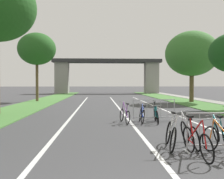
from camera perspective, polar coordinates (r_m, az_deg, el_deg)
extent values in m
cube|color=#477A38|center=(25.58, -15.42, -2.73)|extent=(3.25, 53.88, 0.05)
cube|color=#477A38|center=(26.38, 15.99, -2.61)|extent=(3.25, 53.88, 0.05)
cube|color=gray|center=(27.26, 20.83, -2.49)|extent=(1.61, 53.88, 0.08)
cube|color=silver|center=(18.59, 1.71, -4.26)|extent=(0.14, 31.17, 0.01)
cube|color=silver|center=(19.06, 10.68, -4.14)|extent=(0.14, 31.17, 0.01)
cube|color=silver|center=(18.59, -7.48, -4.27)|extent=(0.14, 31.17, 0.01)
cube|color=#2D2D30|center=(47.58, -1.08, 6.19)|extent=(19.36, 3.32, 0.60)
cube|color=gray|center=(47.86, -10.79, 2.46)|extent=(2.34, 2.40, 5.54)
cube|color=gray|center=(48.35, 8.54, 2.45)|extent=(2.34, 2.40, 5.54)
cylinder|color=brown|center=(27.34, -15.95, 1.51)|extent=(0.27, 0.27, 3.85)
ellipsoid|color=#23561E|center=(27.56, -16.00, 8.47)|extent=(3.77, 3.77, 3.20)
cylinder|color=brown|center=(26.19, 16.89, 0.34)|extent=(0.41, 0.41, 2.77)
ellipsoid|color=#38702D|center=(26.34, 16.94, 7.47)|extent=(5.03, 5.03, 4.28)
cylinder|color=#ADADB2|center=(7.28, 15.97, -8.94)|extent=(0.04, 0.04, 1.05)
cube|color=#ADADB2|center=(7.39, 15.94, -12.83)|extent=(0.06, 0.44, 0.03)
cylinder|color=#ADADB2|center=(7.73, 23.22, -11.01)|extent=(2.02, 0.05, 0.04)
cylinder|color=#ADADB2|center=(7.38, 18.48, -8.11)|extent=(0.02, 0.02, 0.87)
cylinder|color=#ADADB2|center=(7.51, 20.91, -7.97)|extent=(0.02, 0.02, 0.87)
cylinder|color=#ADADB2|center=(12.66, 4.63, -4.53)|extent=(0.04, 0.04, 1.05)
cube|color=#ADADB2|center=(12.72, 4.62, -6.81)|extent=(0.08, 0.44, 0.03)
cylinder|color=#ADADB2|center=(13.17, 13.35, -4.33)|extent=(0.04, 0.04, 1.05)
cube|color=#ADADB2|center=(13.23, 13.33, -6.53)|extent=(0.08, 0.44, 0.03)
cylinder|color=#ADADB2|center=(12.84, 9.08, -2.20)|extent=(2.02, 0.14, 0.04)
cylinder|color=#ADADB2|center=(12.92, 9.07, -5.96)|extent=(2.02, 0.14, 0.04)
cylinder|color=#ADADB2|center=(12.71, 6.13, -4.10)|extent=(0.02, 0.02, 0.87)
cylinder|color=#ADADB2|center=(12.79, 7.61, -4.07)|extent=(0.02, 0.02, 0.87)
cylinder|color=#ADADB2|center=(12.87, 9.08, -4.04)|extent=(0.02, 0.02, 0.87)
cylinder|color=#ADADB2|center=(12.96, 10.52, -4.01)|extent=(0.02, 0.02, 0.87)
cylinder|color=#ADADB2|center=(13.06, 11.95, -3.97)|extent=(0.02, 0.02, 0.87)
torus|color=black|center=(12.83, 9.28, -5.45)|extent=(0.17, 0.62, 0.61)
torus|color=black|center=(11.84, 9.83, -6.02)|extent=(0.17, 0.62, 0.61)
cylinder|color=#197A7F|center=(12.32, 9.41, -4.50)|extent=(0.19, 0.97, 0.56)
cylinder|color=#197A7F|center=(12.52, 9.34, -4.68)|extent=(0.09, 0.12, 0.50)
cylinder|color=#197A7F|center=(12.67, 9.37, -5.64)|extent=(0.06, 0.33, 0.07)
cylinder|color=#197A7F|center=(11.83, 9.69, -4.75)|extent=(0.09, 0.10, 0.53)
cube|color=black|center=(12.53, 9.21, -3.53)|extent=(0.13, 0.25, 0.06)
cylinder|color=#99999E|center=(11.83, 9.55, -3.47)|extent=(0.50, 0.08, 0.08)
torus|color=black|center=(11.66, 3.44, -6.10)|extent=(0.21, 0.62, 0.62)
torus|color=black|center=(12.64, 2.14, -5.53)|extent=(0.21, 0.62, 0.62)
cylinder|color=#662884|center=(12.10, 2.94, -4.35)|extent=(0.15, 0.99, 0.66)
cylinder|color=#662884|center=(11.91, 3.18, -4.63)|extent=(0.13, 0.11, 0.64)
cylinder|color=#662884|center=(11.82, 3.21, -6.12)|extent=(0.09, 0.33, 0.07)
cylinder|color=#662884|center=(12.59, 2.32, -4.12)|extent=(0.11, 0.08, 0.63)
cube|color=black|center=(11.86, 3.38, -3.12)|extent=(0.14, 0.25, 0.06)
cylinder|color=#99999E|center=(12.54, 2.49, -2.71)|extent=(0.43, 0.10, 0.07)
torus|color=black|center=(7.40, 17.66, -10.20)|extent=(0.20, 0.70, 0.69)
torus|color=black|center=(8.32, 15.51, -8.91)|extent=(0.20, 0.70, 0.69)
cylinder|color=#B7B7BC|center=(7.76, 16.15, -7.28)|extent=(0.13, 0.96, 0.67)
cylinder|color=#B7B7BC|center=(7.61, 16.68, -8.16)|extent=(0.16, 0.11, 0.56)
cylinder|color=#B7B7BC|center=(7.55, 17.31, -10.16)|extent=(0.05, 0.32, 0.08)
cylinder|color=#B7B7BC|center=(8.23, 15.15, -6.79)|extent=(0.17, 0.09, 0.64)
cube|color=black|center=(7.52, 16.37, -6.14)|extent=(0.12, 0.24, 0.07)
cylinder|color=#99999E|center=(8.15, 14.79, -4.62)|extent=(0.45, 0.05, 0.12)
torus|color=black|center=(12.80, 9.67, -5.32)|extent=(0.28, 0.69, 0.67)
torus|color=black|center=(13.84, 9.51, -4.82)|extent=(0.28, 0.69, 0.67)
cylinder|color=black|center=(13.26, 9.36, -3.77)|extent=(0.11, 1.02, 0.64)
cylinder|color=black|center=(13.07, 9.42, -4.03)|extent=(0.17, 0.10, 0.63)
cylinder|color=black|center=(12.97, 9.67, -5.34)|extent=(0.10, 0.34, 0.08)
cylinder|color=black|center=(13.78, 9.28, -3.58)|extent=(0.16, 0.07, 0.61)
cube|color=black|center=(13.00, 9.17, -2.68)|extent=(0.15, 0.26, 0.07)
cylinder|color=#99999E|center=(13.73, 9.06, -2.33)|extent=(0.49, 0.12, 0.12)
torus|color=black|center=(7.60, 20.50, -9.97)|extent=(0.29, 0.69, 0.67)
cylinder|color=orange|center=(7.56, 20.88, -8.02)|extent=(0.13, 0.07, 0.53)
cylinder|color=#99999E|center=(7.52, 21.26, -6.04)|extent=(0.43, 0.13, 0.09)
torus|color=black|center=(7.27, 16.29, -10.39)|extent=(0.17, 0.70, 0.69)
torus|color=black|center=(6.40, 19.82, -12.03)|extent=(0.17, 0.70, 0.69)
cylinder|color=red|center=(6.78, 17.57, -8.46)|extent=(0.05, 0.95, 0.68)
cylinder|color=red|center=(6.95, 16.96, -8.47)|extent=(0.14, 0.11, 0.70)
cylinder|color=red|center=(7.13, 16.82, -10.83)|extent=(0.06, 0.32, 0.08)
cylinder|color=red|center=(6.34, 19.43, -9.15)|extent=(0.12, 0.09, 0.65)
cube|color=black|center=(6.91, 16.55, -5.61)|extent=(0.12, 0.25, 0.06)
cylinder|color=#99999E|center=(6.30, 19.03, -6.23)|extent=(0.43, 0.06, 0.08)
torus|color=black|center=(8.07, 12.14, -9.19)|extent=(0.26, 0.71, 0.69)
torus|color=black|center=(7.08, 13.08, -10.68)|extent=(0.26, 0.71, 0.69)
cylinder|color=silver|center=(7.55, 12.98, -7.45)|extent=(0.08, 0.99, 0.67)
cylinder|color=silver|center=(7.75, 12.76, -7.46)|extent=(0.17, 0.10, 0.69)
cylinder|color=silver|center=(7.92, 12.24, -9.59)|extent=(0.09, 0.33, 0.08)
cylinder|color=silver|center=(7.06, 13.51, -8.08)|extent=(0.15, 0.07, 0.65)
cube|color=black|center=(7.74, 13.17, -4.92)|extent=(0.14, 0.25, 0.07)
cylinder|color=#99999E|center=(7.04, 13.94, -5.46)|extent=(0.46, 0.10, 0.10)
torus|color=black|center=(11.72, 6.74, -5.96)|extent=(0.18, 0.67, 0.66)
torus|color=black|center=(12.67, 6.23, -5.41)|extent=(0.18, 0.67, 0.66)
cylinder|color=#1E389E|center=(12.15, 6.69, -4.50)|extent=(0.17, 0.94, 0.54)
cylinder|color=#1E389E|center=(11.97, 6.76, -4.78)|extent=(0.13, 0.12, 0.53)
cylinder|color=#1E389E|center=(11.87, 6.64, -5.99)|extent=(0.04, 0.32, 0.08)
cylinder|color=#1E389E|center=(12.63, 6.43, -4.28)|extent=(0.12, 0.10, 0.51)
cube|color=black|center=(11.92, 6.98, -3.54)|extent=(0.12, 0.25, 0.07)
cylinder|color=#99999E|center=(12.58, 6.63, -3.14)|extent=(0.47, 0.05, 0.10)
torus|color=black|center=(8.78, 21.60, -8.52)|extent=(0.28, 0.68, 0.65)
cylinder|color=#197A7F|center=(8.18, 22.28, -7.37)|extent=(0.12, 1.06, 0.56)
cylinder|color=#197A7F|center=(7.99, 22.68, -7.62)|extent=(0.18, 0.10, 0.63)
cylinder|color=#197A7F|center=(8.70, 21.33, -6.84)|extent=(0.15, 0.07, 0.54)
cube|color=black|center=(7.89, 22.36, -5.46)|extent=(0.15, 0.25, 0.07)
cylinder|color=#99999E|center=(8.63, 21.06, -5.14)|extent=(0.44, 0.10, 0.11)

